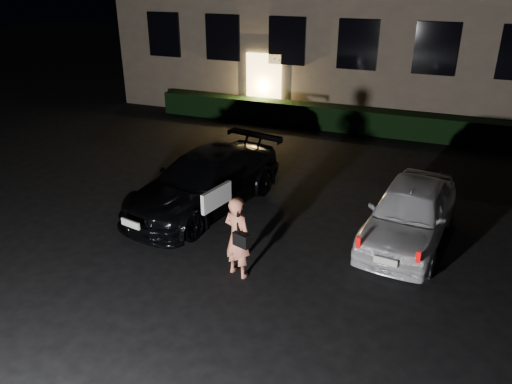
% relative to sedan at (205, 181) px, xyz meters
% --- Properties ---
extents(ground, '(80.00, 80.00, 0.00)m').
position_rel_sedan_xyz_m(ground, '(1.97, -2.89, -0.69)').
color(ground, black).
rests_on(ground, ground).
extents(hedge, '(15.00, 0.70, 0.85)m').
position_rel_sedan_xyz_m(hedge, '(1.97, 7.61, -0.27)').
color(hedge, black).
rests_on(hedge, ground).
extents(sedan, '(2.86, 5.05, 1.38)m').
position_rel_sedan_xyz_m(sedan, '(0.00, 0.00, 0.00)').
color(sedan, black).
rests_on(sedan, ground).
extents(hatch, '(2.01, 4.06, 1.33)m').
position_rel_sedan_xyz_m(hatch, '(4.84, 0.14, -0.02)').
color(hatch, white).
rests_on(hatch, ground).
extents(man, '(0.69, 0.58, 1.65)m').
position_rel_sedan_xyz_m(man, '(1.95, -2.46, 0.14)').
color(man, '#F28767').
rests_on(man, ground).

